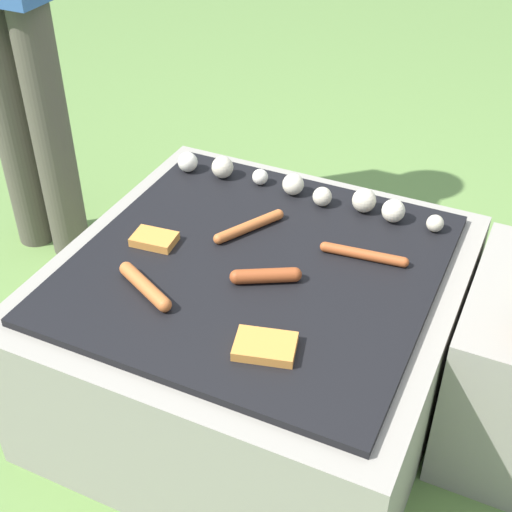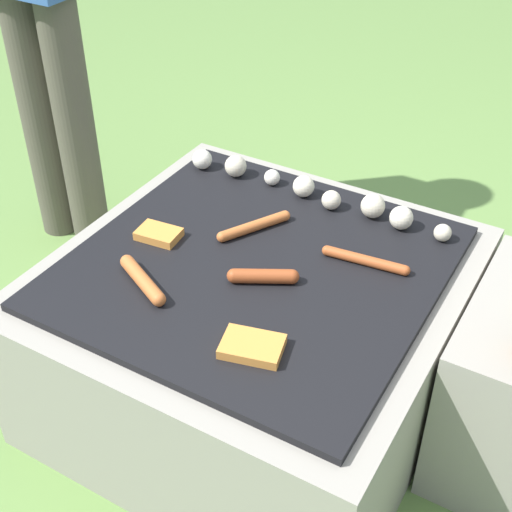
# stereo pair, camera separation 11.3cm
# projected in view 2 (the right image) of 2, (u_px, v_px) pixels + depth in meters

# --- Properties ---
(ground_plane) EXTENTS (14.00, 14.00, 0.00)m
(ground_plane) POSITION_uv_depth(u_px,v_px,m) (256.00, 393.00, 1.82)
(ground_plane) COLOR #608442
(grill) EXTENTS (0.87, 0.87, 0.42)m
(grill) POSITION_uv_depth(u_px,v_px,m) (256.00, 333.00, 1.70)
(grill) COLOR gray
(grill) RESTS_ON ground_plane
(sausage_front_center) EXTENTS (0.11, 0.18, 0.02)m
(sausage_front_center) POSITION_uv_depth(u_px,v_px,m) (254.00, 226.00, 1.67)
(sausage_front_center) COLOR #B7602D
(sausage_front_center) RESTS_ON grill
(sausage_mid_left) EXTENTS (0.14, 0.09, 0.03)m
(sausage_mid_left) POSITION_uv_depth(u_px,v_px,m) (263.00, 276.00, 1.51)
(sausage_mid_left) COLOR #93421E
(sausage_mid_left) RESTS_ON grill
(sausage_mid_right) EXTENTS (0.20, 0.04, 0.02)m
(sausage_mid_right) POSITION_uv_depth(u_px,v_px,m) (365.00, 260.00, 1.56)
(sausage_mid_right) COLOR #A34C23
(sausage_mid_right) RESTS_ON grill
(sausage_front_left) EXTENTS (0.17, 0.10, 0.03)m
(sausage_front_left) POSITION_uv_depth(u_px,v_px,m) (142.00, 280.00, 1.50)
(sausage_front_left) COLOR #B7602D
(sausage_front_left) RESTS_ON grill
(bread_slice_center) EXTENTS (0.13, 0.11, 0.02)m
(bread_slice_center) POSITION_uv_depth(u_px,v_px,m) (252.00, 346.00, 1.35)
(bread_slice_center) COLOR #D18438
(bread_slice_center) RESTS_ON grill
(bread_slice_left) EXTENTS (0.10, 0.08, 0.02)m
(bread_slice_left) POSITION_uv_depth(u_px,v_px,m) (159.00, 234.00, 1.65)
(bread_slice_left) COLOR #D18438
(bread_slice_left) RESTS_ON grill
(mushroom_row) EXTENTS (0.71, 0.07, 0.06)m
(mushroom_row) POSITION_uv_depth(u_px,v_px,m) (312.00, 190.00, 1.77)
(mushroom_row) COLOR silver
(mushroom_row) RESTS_ON grill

